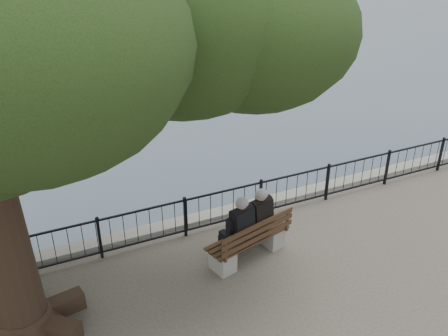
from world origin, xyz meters
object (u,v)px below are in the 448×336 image
person_left (237,231)px  person_right (255,222)px  tree (10,19)px  bench (250,244)px

person_left → person_right: size_ratio=1.00×
person_right → tree: 6.35m
person_left → person_right: bearing=14.5°
bench → person_left: (-0.31, 0.04, 0.40)m
person_left → bench: bearing=-7.5°
person_left → tree: bearing=-178.9°
person_left → tree: size_ratio=0.16×
bench → tree: tree is taller
tree → person_left: bearing=1.1°
bench → person_left: size_ratio=1.25×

